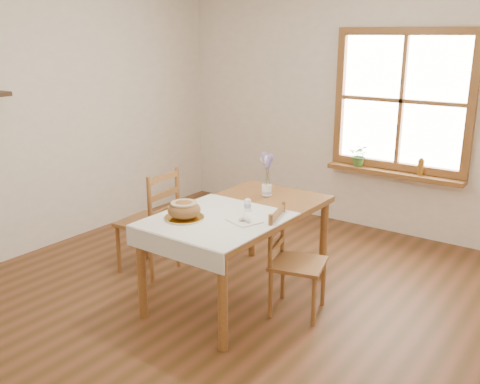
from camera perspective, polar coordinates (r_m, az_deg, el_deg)
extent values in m
plane|color=brown|center=(4.40, -2.34, -12.24)|extent=(5.00, 5.00, 0.00)
cube|color=white|center=(6.07, 12.39, 8.43)|extent=(4.50, 0.10, 2.60)
cube|color=white|center=(5.60, -21.09, 7.07)|extent=(0.10, 5.00, 2.60)
cube|color=olive|center=(5.80, 17.45, 16.06)|extent=(1.46, 0.08, 0.08)
cube|color=olive|center=(5.95, 16.31, 2.70)|extent=(1.46, 0.08, 0.08)
cube|color=olive|center=(6.09, 10.67, 9.98)|extent=(0.08, 0.08, 1.30)
cube|color=olive|center=(5.65, 23.52, 8.42)|extent=(0.08, 0.08, 1.30)
cube|color=olive|center=(5.83, 16.86, 9.29)|extent=(0.04, 0.06, 1.30)
cube|color=olive|center=(5.83, 16.86, 9.29)|extent=(1.30, 0.06, 0.04)
cube|color=white|center=(5.86, 16.96, 9.31)|extent=(1.30, 0.01, 1.30)
cube|color=olive|center=(5.91, 16.06, 1.93)|extent=(1.46, 0.20, 0.05)
cube|color=olive|center=(4.32, 0.00, -2.22)|extent=(0.90, 1.60, 0.05)
cylinder|color=olive|center=(4.19, -10.44, -8.70)|extent=(0.07, 0.07, 0.70)
cylinder|color=olive|center=(3.71, -1.85, -11.86)|extent=(0.07, 0.07, 0.70)
cylinder|color=olive|center=(5.23, 1.29, -3.20)|extent=(0.07, 0.07, 0.70)
cylinder|color=olive|center=(4.86, 8.91, -4.98)|extent=(0.07, 0.07, 0.70)
cube|color=silver|center=(4.08, -2.50, -2.93)|extent=(0.91, 0.99, 0.01)
cylinder|color=white|center=(4.10, -5.95, -2.75)|extent=(0.38, 0.38, 0.02)
ellipsoid|color=olive|center=(4.07, -5.99, -1.73)|extent=(0.25, 0.25, 0.14)
cube|color=silver|center=(4.02, 0.43, -3.07)|extent=(0.28, 0.26, 0.01)
cylinder|color=white|center=(4.24, 0.81, -1.35)|extent=(0.06, 0.06, 0.11)
cylinder|color=white|center=(4.29, 0.86, -1.27)|extent=(0.05, 0.05, 0.09)
cylinder|color=white|center=(4.66, 2.85, 0.11)|extent=(0.10, 0.10, 0.10)
imported|color=#427830|center=(6.03, 12.63, 3.60)|extent=(0.25, 0.27, 0.19)
cylinder|color=#9A601C|center=(5.80, 18.73, 2.61)|extent=(0.08, 0.08, 0.18)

